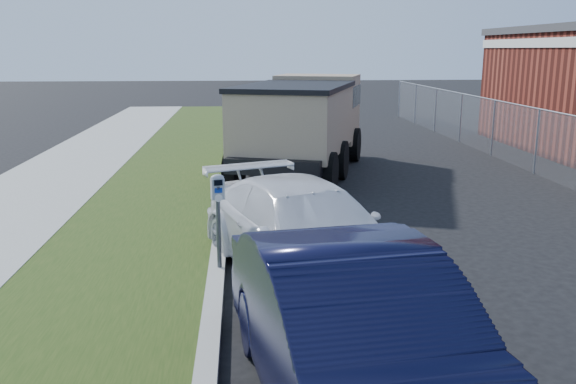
{
  "coord_description": "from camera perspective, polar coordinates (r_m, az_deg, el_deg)",
  "views": [
    {
      "loc": [
        -2.19,
        -9.18,
        3.4
      ],
      "look_at": [
        -1.4,
        1.0,
        1.0
      ],
      "focal_mm": 38.0,
      "sensor_mm": 36.0,
      "label": 1
    }
  ],
  "objects": [
    {
      "name": "streetside",
      "position": [
        12.14,
        -20.44,
        -3.56
      ],
      "size": [
        6.12,
        50.0,
        0.15
      ],
      "color": "gray",
      "rests_on": "ground"
    },
    {
      "name": "chainlink_fence",
      "position": [
        18.26,
        22.36,
        5.51
      ],
      "size": [
        0.06,
        30.06,
        30.0
      ],
      "color": "slate",
      "rests_on": "ground"
    },
    {
      "name": "white_wagon",
      "position": [
        9.31,
        1.44,
        -3.57
      ],
      "size": [
        3.6,
        5.28,
        1.42
      ],
      "primitive_type": "imported",
      "rotation": [
        0.0,
        0.0,
        0.36
      ],
      "color": "silver",
      "rests_on": "ground"
    },
    {
      "name": "dump_truck",
      "position": [
        17.25,
        1.5,
        6.82
      ],
      "size": [
        4.4,
        7.12,
        2.63
      ],
      "rotation": [
        0.0,
        0.0,
        -0.31
      ],
      "color": "black",
      "rests_on": "ground"
    },
    {
      "name": "navy_sedan",
      "position": [
        5.78,
        6.61,
        -13.58
      ],
      "size": [
        2.41,
        5.06,
        1.6
      ],
      "primitive_type": "imported",
      "rotation": [
        0.0,
        0.0,
        0.15
      ],
      "color": "black",
      "rests_on": "ground"
    },
    {
      "name": "ground",
      "position": [
        10.03,
        8.51,
        -6.74
      ],
      "size": [
        120.0,
        120.0,
        0.0
      ],
      "primitive_type": "plane",
      "color": "black",
      "rests_on": "ground"
    },
    {
      "name": "parking_meter",
      "position": [
        9.14,
        -6.58,
        -0.83
      ],
      "size": [
        0.23,
        0.17,
        1.46
      ],
      "rotation": [
        0.0,
        0.0,
        0.23
      ],
      "color": "#3F4247",
      "rests_on": "ground"
    }
  ]
}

